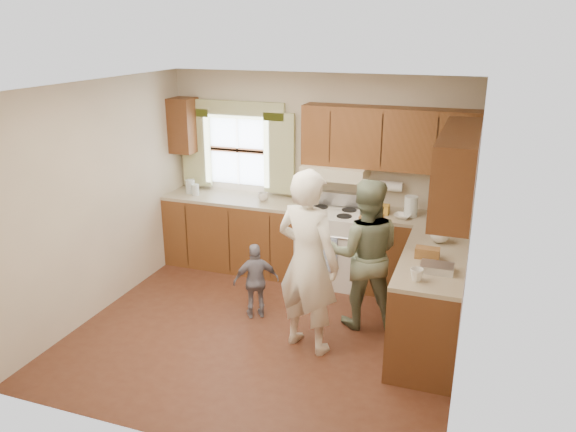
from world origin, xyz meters
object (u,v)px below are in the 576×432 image
at_px(stove, 331,245).
at_px(woman_left, 308,262).
at_px(woman_right, 365,254).
at_px(child, 256,281).

distance_m(stove, woman_left, 1.63).
height_order(woman_left, woman_right, woman_left).
height_order(stove, woman_right, woman_right).
distance_m(stove, woman_right, 1.15).
bearing_deg(stove, woman_right, -57.33).
bearing_deg(woman_right, stove, -70.93).
bearing_deg(woman_right, woman_left, 43.21).
xyz_separation_m(woman_left, child, (-0.70, 0.39, -0.48)).
relative_size(woman_right, child, 1.89).
relative_size(woman_left, child, 2.15).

